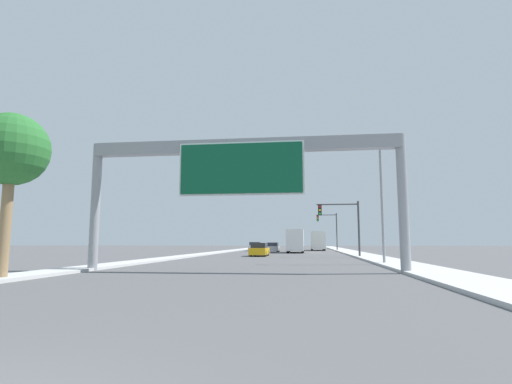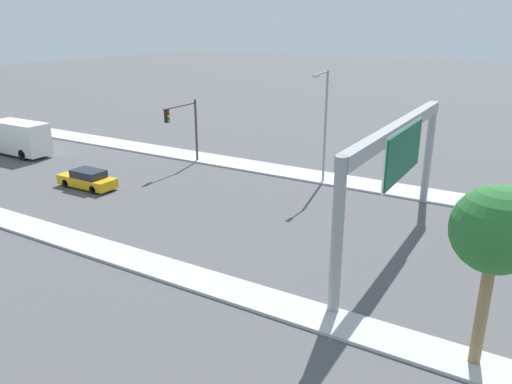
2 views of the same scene
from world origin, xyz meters
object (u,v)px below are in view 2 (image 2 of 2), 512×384
car_mid_center (87,179)px  palm_tree_foreground (496,232)px  truck_box_primary (16,138)px  traffic_light_near_intersection (186,123)px  sign_gantry (399,149)px  street_lamp_right (324,119)px

car_mid_center → palm_tree_foreground: bearing=-104.0°
palm_tree_foreground → car_mid_center: bearing=76.0°
car_mid_center → truck_box_primary: size_ratio=0.58×
traffic_light_near_intersection → sign_gantry: bearing=-109.5°
car_mid_center → truck_box_primary: truck_box_primary is taller
street_lamp_right → sign_gantry: bearing=-136.5°
traffic_light_near_intersection → street_lamp_right: street_lamp_right is taller
car_mid_center → truck_box_primary: 13.99m
sign_gantry → traffic_light_near_intersection: bearing=70.5°
truck_box_primary → traffic_light_near_intersection: bearing=-71.6°
sign_gantry → traffic_light_near_intersection: size_ratio=3.03×
palm_tree_foreground → truck_box_primary: bearing=75.9°
car_mid_center → street_lamp_right: (10.07, -14.77, 4.40)m
sign_gantry → traffic_light_near_intersection: 21.38m
car_mid_center → palm_tree_foreground: palm_tree_foreground is taller
sign_gantry → palm_tree_foreground: (-8.80, -5.71, -0.22)m
sign_gantry → truck_box_primary: bearing=87.2°
sign_gantry → palm_tree_foreground: sign_gantry is taller
sign_gantry → palm_tree_foreground: 10.49m
traffic_light_near_intersection → street_lamp_right: (1.22, -12.20, 1.29)m
truck_box_primary → traffic_light_near_intersection: traffic_light_near_intersection is taller
sign_gantry → truck_box_primary: sign_gantry is taller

